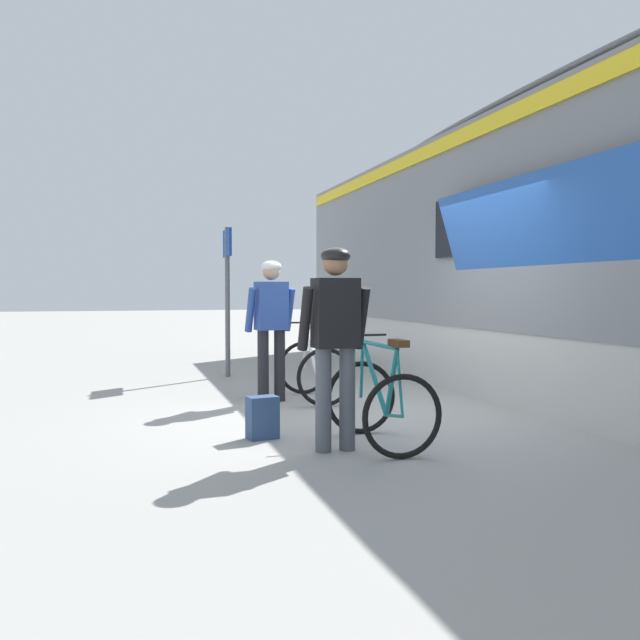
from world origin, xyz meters
The scene contains 7 objects.
ground_plane centered at (0.00, 0.00, 0.00)m, with size 80.00×80.00×0.00m, color #A09E99.
cyclist_near_in_dark centered at (-1.10, -1.58, 1.05)m, with size 0.62×0.33×1.76m.
cyclist_far_in_blue centered at (-1.09, 1.11, 1.05)m, with size 0.64×0.37×1.76m.
bicycle_near_teal centered at (-0.66, -1.51, 0.40)m, with size 0.71×1.08×0.99m.
bicycle_far_white centered at (-0.54, 1.06, 0.40)m, with size 0.72×1.08×0.99m.
backpack_on_platform centered at (-1.62, -0.94, 0.20)m, with size 0.28×0.18×0.40m, color navy.
platform_sign_post centered at (-1.24, 3.67, 1.62)m, with size 0.08×0.70×2.40m.
Camera 1 is at (-2.86, -7.09, 1.40)m, focal length 37.70 mm.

